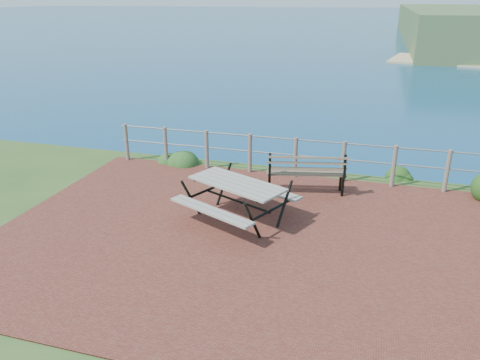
% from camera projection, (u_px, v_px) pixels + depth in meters
% --- Properties ---
extents(ground, '(10.00, 7.00, 0.12)m').
position_uv_depth(ground, '(262.00, 240.00, 8.60)').
color(ground, maroon).
rests_on(ground, ground).
extents(ocean, '(1200.00, 1200.00, 0.00)m').
position_uv_depth(ocean, '(381.00, 8.00, 187.28)').
color(ocean, '#156A81').
rests_on(ocean, ground).
extents(safety_railing, '(9.40, 0.10, 1.00)m').
position_uv_depth(safety_railing, '(295.00, 155.00, 11.39)').
color(safety_railing, '#6B5B4C').
rests_on(safety_railing, ground).
extents(picnic_table, '(2.06, 1.53, 0.81)m').
position_uv_depth(picnic_table, '(237.00, 197.00, 9.15)').
color(picnic_table, gray).
rests_on(picnic_table, ground).
extents(park_bench, '(1.81, 0.81, 0.99)m').
position_uv_depth(park_bench, '(306.00, 166.00, 10.43)').
color(park_bench, brown).
rests_on(park_bench, ground).
extents(shrub_lip_west, '(0.87, 0.87, 0.65)m').
position_uv_depth(shrub_lip_west, '(180.00, 161.00, 12.76)').
color(shrub_lip_west, '#2F5720').
rests_on(shrub_lip_west, ground).
extents(shrub_lip_east, '(0.67, 0.67, 0.37)m').
position_uv_depth(shrub_lip_east, '(400.00, 179.00, 11.50)').
color(shrub_lip_east, '#193D12').
rests_on(shrub_lip_east, ground).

